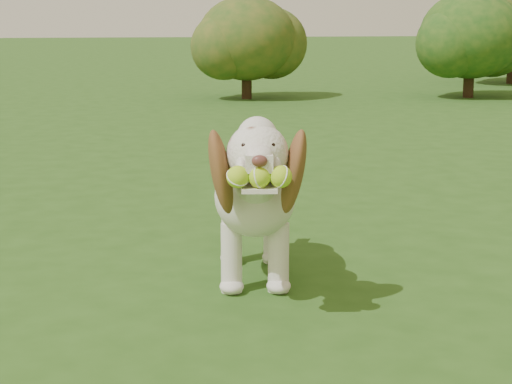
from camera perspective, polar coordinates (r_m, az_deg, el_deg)
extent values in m
plane|color=#264C15|center=(3.05, -4.65, -9.43)|extent=(80.00, 80.00, 0.00)
ellipsoid|color=silver|center=(3.61, -0.18, -0.11)|extent=(0.40, 0.66, 0.33)
ellipsoid|color=silver|center=(3.37, -0.06, -0.30)|extent=(0.36, 0.36, 0.32)
ellipsoid|color=silver|center=(3.82, -0.28, 0.43)|extent=(0.33, 0.33, 0.29)
cylinder|color=silver|center=(3.23, 0.02, 0.72)|extent=(0.20, 0.27, 0.25)
sphere|color=silver|center=(3.09, 0.10, 2.53)|extent=(0.26, 0.26, 0.23)
sphere|color=silver|center=(3.10, 0.08, 3.71)|extent=(0.17, 0.17, 0.15)
cube|color=silver|center=(2.96, 0.19, 2.04)|extent=(0.11, 0.14, 0.06)
ellipsoid|color=#592D28|center=(2.89, 0.24, 2.08)|extent=(0.06, 0.04, 0.04)
cube|color=silver|center=(2.96, 0.20, 0.28)|extent=(0.14, 0.16, 0.02)
ellipsoid|color=brown|center=(3.10, -2.36, 1.33)|extent=(0.15, 0.21, 0.35)
ellipsoid|color=brown|center=(3.11, 2.53, 1.36)|extent=(0.15, 0.23, 0.35)
cylinder|color=silver|center=(3.94, -0.34, 1.34)|extent=(0.08, 0.17, 0.12)
cylinder|color=silver|center=(3.45, -1.64, -4.41)|extent=(0.10, 0.10, 0.28)
cylinder|color=silver|center=(3.45, 1.51, -4.38)|extent=(0.10, 0.10, 0.28)
cylinder|color=silver|center=(3.85, -1.68, -2.68)|extent=(0.10, 0.10, 0.28)
cylinder|color=silver|center=(3.85, 1.14, -2.66)|extent=(0.10, 0.10, 0.28)
sphere|color=#ACE221|center=(2.92, -1.23, 1.01)|extent=(0.09, 0.09, 0.08)
sphere|color=#ACE221|center=(2.92, 0.22, 1.02)|extent=(0.09, 0.09, 0.08)
sphere|color=#ACE221|center=(2.92, 1.67, 1.03)|extent=(0.09, 0.09, 0.08)
cylinder|color=#382314|center=(11.94, 13.99, 7.22)|extent=(0.14, 0.14, 0.45)
ellipsoid|color=#194615|center=(11.91, 14.14, 10.13)|extent=(1.36, 1.36, 1.16)
cylinder|color=#382314|center=(11.42, -0.63, 7.32)|extent=(0.13, 0.13, 0.43)
ellipsoid|color=#194615|center=(11.39, -0.63, 10.21)|extent=(1.30, 1.30, 1.10)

